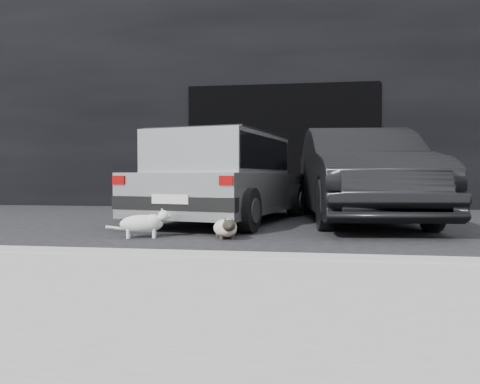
# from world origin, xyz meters

# --- Properties ---
(ground) EXTENTS (80.00, 80.00, 0.00)m
(ground) POSITION_xyz_m (0.00, 0.00, 0.00)
(ground) COLOR black
(ground) RESTS_ON ground
(building_facade) EXTENTS (34.00, 4.00, 5.00)m
(building_facade) POSITION_xyz_m (1.00, 6.00, 2.50)
(building_facade) COLOR black
(building_facade) RESTS_ON ground
(garage_opening) EXTENTS (4.00, 0.10, 2.60)m
(garage_opening) POSITION_xyz_m (1.00, 3.99, 1.30)
(garage_opening) COLOR black
(garage_opening) RESTS_ON ground
(curb) EXTENTS (18.00, 0.25, 0.12)m
(curb) POSITION_xyz_m (1.00, -2.60, 0.06)
(curb) COLOR gray
(curb) RESTS_ON ground
(sidewalk) EXTENTS (18.00, 2.20, 0.11)m
(sidewalk) POSITION_xyz_m (1.00, -3.80, 0.06)
(sidewalk) COLOR gray
(sidewalk) RESTS_ON ground
(silver_hatchback) EXTENTS (2.29, 3.77, 1.30)m
(silver_hatchback) POSITION_xyz_m (0.35, 0.90, 0.71)
(silver_hatchback) COLOR #A8AAAD
(silver_hatchback) RESTS_ON ground
(second_car) EXTENTS (1.85, 4.35, 1.40)m
(second_car) POSITION_xyz_m (2.32, 1.20, 0.70)
(second_car) COLOR black
(second_car) RESTS_ON ground
(cat_siamese) EXTENTS (0.40, 0.69, 0.25)m
(cat_siamese) POSITION_xyz_m (0.70, -0.92, 0.12)
(cat_siamese) COLOR beige
(cat_siamese) RESTS_ON ground
(cat_white) EXTENTS (0.67, 0.35, 0.33)m
(cat_white) POSITION_xyz_m (-0.20, -0.98, 0.16)
(cat_white) COLOR silver
(cat_white) RESTS_ON ground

